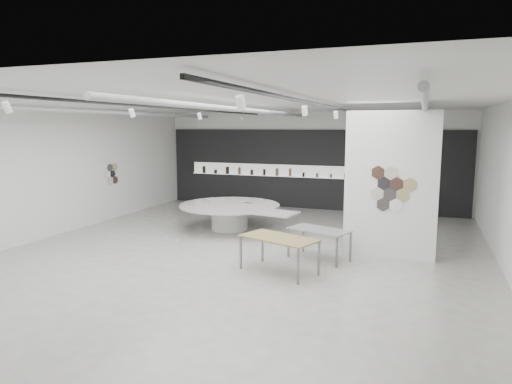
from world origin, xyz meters
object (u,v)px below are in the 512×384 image
(partition_column, at_px, (391,185))
(kitchen_counter, at_px, (401,203))
(display_island, at_px, (231,213))
(sample_table_wood, at_px, (279,240))
(sample_table_stone, at_px, (319,232))

(partition_column, relative_size, kitchen_counter, 2.09)
(display_island, relative_size, kitchen_counter, 2.46)
(partition_column, xyz_separation_m, sample_table_wood, (-2.19, -2.12, -1.06))
(sample_table_stone, relative_size, kitchen_counter, 0.94)
(sample_table_stone, bearing_deg, kitchen_counter, 75.83)
(sample_table_stone, bearing_deg, sample_table_wood, -115.39)
(sample_table_wood, distance_m, kitchen_counter, 7.99)
(partition_column, relative_size, display_island, 0.85)
(display_island, height_order, sample_table_wood, display_island)
(kitchen_counter, bearing_deg, sample_table_wood, -108.95)
(partition_column, bearing_deg, sample_table_wood, -135.97)
(sample_table_wood, bearing_deg, display_island, 127.25)
(partition_column, relative_size, sample_table_stone, 2.23)
(display_island, distance_m, kitchen_counter, 6.42)
(sample_table_stone, bearing_deg, display_island, 145.92)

